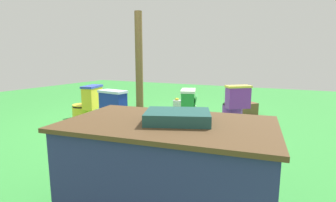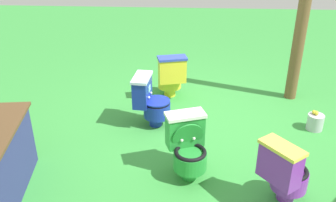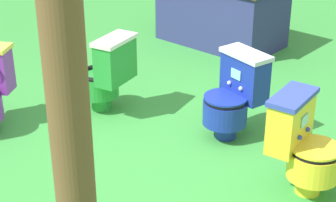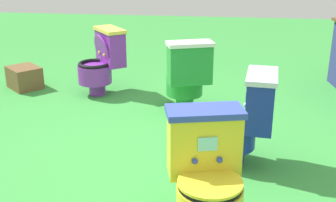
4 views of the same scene
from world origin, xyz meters
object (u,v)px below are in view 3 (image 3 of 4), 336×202
at_px(toilet_green, 106,73).
at_px(wooden_post, 72,148).
at_px(toilet_yellow, 303,144).
at_px(toilet_blue, 234,95).
at_px(vendor_table, 222,11).

xyz_separation_m(toilet_green, wooden_post, (2.05, -1.62, 0.77)).
height_order(toilet_yellow, wooden_post, wooden_post).
relative_size(toilet_blue, vendor_table, 0.47).
relative_size(vendor_table, wooden_post, 0.68).
xyz_separation_m(toilet_blue, wooden_post, (0.98, -2.15, 0.77)).
height_order(toilet_blue, wooden_post, wooden_post).
xyz_separation_m(toilet_yellow, vendor_table, (-2.52, 1.82, 0.02)).
distance_m(toilet_yellow, vendor_table, 3.11).
bearing_deg(toilet_green, vendor_table, -3.53).
height_order(toilet_yellow, toilet_green, same).
bearing_deg(toilet_yellow, toilet_blue, -118.87).
distance_m(toilet_blue, wooden_post, 2.48).
bearing_deg(toilet_blue, vendor_table, -37.82).
bearing_deg(toilet_blue, toilet_green, 32.00).
bearing_deg(toilet_green, toilet_yellow, -100.57).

